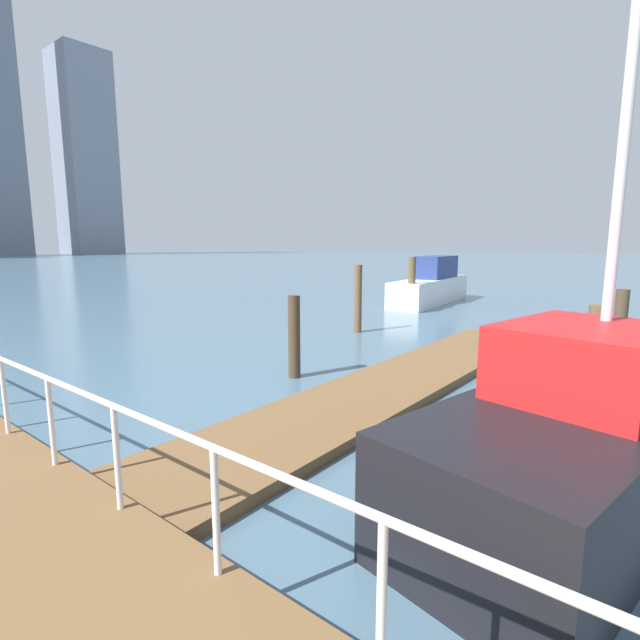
% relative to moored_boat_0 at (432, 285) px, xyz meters
% --- Properties ---
extents(ground_plane, '(300.00, 300.00, 0.00)m').
position_rel_moored_boat_0_xyz_m(ground_plane, '(-16.76, 3.26, -0.90)').
color(ground_plane, slate).
extents(floating_dock, '(13.32, 2.00, 0.18)m').
position_rel_moored_boat_0_xyz_m(floating_dock, '(-13.61, -5.70, -0.81)').
color(floating_dock, brown).
rests_on(floating_dock, ground_plane).
extents(boardwalk_railing, '(0.06, 28.20, 1.08)m').
position_rel_moored_boat_0_xyz_m(boardwalk_railing, '(-19.91, -8.39, 0.32)').
color(boardwalk_railing, white).
rests_on(boardwalk_railing, boardwalk).
extents(dock_piling_0, '(0.32, 0.32, 1.78)m').
position_rel_moored_boat_0_xyz_m(dock_piling_0, '(-7.44, -8.92, -0.01)').
color(dock_piling_0, '#473826').
rests_on(dock_piling_0, ground_plane).
extents(dock_piling_1, '(0.26, 0.26, 2.28)m').
position_rel_moored_boat_0_xyz_m(dock_piling_1, '(-9.00, -1.59, 0.24)').
color(dock_piling_1, brown).
rests_on(dock_piling_1, ground_plane).
extents(dock_piling_2, '(0.27, 0.27, 1.85)m').
position_rel_moored_boat_0_xyz_m(dock_piling_2, '(-14.39, -3.53, 0.02)').
color(dock_piling_2, '#473826').
rests_on(dock_piling_2, ground_plane).
extents(dock_piling_3, '(0.32, 0.32, 2.00)m').
position_rel_moored_boat_0_xyz_m(dock_piling_3, '(-13.54, -9.24, 0.10)').
color(dock_piling_3, brown).
rests_on(dock_piling_3, ground_plane).
extents(dock_piling_4, '(0.32, 0.32, 2.39)m').
position_rel_moored_boat_0_xyz_m(dock_piling_4, '(-3.41, -0.65, 0.29)').
color(dock_piling_4, brown).
rests_on(dock_piling_4, ground_plane).
extents(moored_boat_0, '(7.51, 2.36, 2.34)m').
position_rel_moored_boat_0_xyz_m(moored_boat_0, '(0.00, 0.00, 0.00)').
color(moored_boat_0, white).
rests_on(moored_boat_0, ground_plane).
extents(moored_boat_2, '(6.42, 3.01, 9.65)m').
position_rel_moored_boat_0_xyz_m(moored_boat_2, '(-15.88, -9.59, -0.09)').
color(moored_boat_2, black).
rests_on(moored_boat_2, ground_plane).
extents(skyline_tower_7, '(13.26, 14.09, 55.09)m').
position_rel_moored_boat_0_xyz_m(skyline_tower_7, '(44.77, 128.08, 26.65)').
color(skyline_tower_7, gray).
rests_on(skyline_tower_7, ground_plane).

